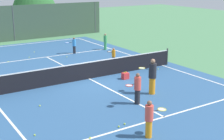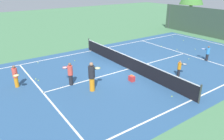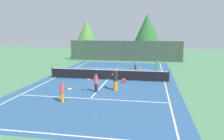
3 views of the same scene
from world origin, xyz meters
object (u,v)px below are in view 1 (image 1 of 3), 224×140
(tennis_ball_0, at_px, (158,69))
(tennis_ball_8, at_px, (67,57))
(tennis_ball_2, at_px, (29,57))
(ball_crate, at_px, (125,76))
(tennis_ball_12, at_px, (8,61))
(player_5, at_px, (113,56))
(player_3, at_px, (149,118))
(tennis_ball_9, at_px, (40,106))
(player_4, at_px, (137,88))
(tennis_ball_13, at_px, (35,135))
(tennis_ball_7, at_px, (125,124))
(tennis_ball_11, at_px, (75,44))
(tennis_ball_4, at_px, (34,52))
(player_0, at_px, (74,45))
(player_2, at_px, (152,76))
(tennis_ball_6, at_px, (90,138))
(tennis_ball_3, at_px, (119,126))
(player_1, at_px, (105,41))

(tennis_ball_0, distance_m, tennis_ball_8, 7.02)
(tennis_ball_2, bearing_deg, ball_crate, -70.28)
(tennis_ball_0, height_order, tennis_ball_12, same)
(player_5, distance_m, tennis_ball_12, 7.27)
(ball_crate, xyz_separation_m, tennis_ball_0, (2.90, 0.51, -0.15))
(player_3, relative_size, tennis_ball_9, 21.43)
(player_4, distance_m, tennis_ball_9, 4.46)
(player_4, xyz_separation_m, tennis_ball_13, (-5.05, -0.51, -0.73))
(tennis_ball_9, relative_size, tennis_ball_12, 1.00)
(tennis_ball_7, bearing_deg, ball_crate, 54.71)
(player_5, relative_size, tennis_ball_0, 16.95)
(tennis_ball_11, bearing_deg, tennis_ball_4, -165.59)
(tennis_ball_7, bearing_deg, tennis_ball_8, 75.51)
(ball_crate, relative_size, tennis_ball_0, 6.45)
(player_0, xyz_separation_m, player_2, (-0.84, -10.29, 0.28))
(player_4, distance_m, tennis_ball_6, 3.96)
(tennis_ball_7, xyz_separation_m, tennis_ball_12, (-0.98, 12.55, 0.00))
(tennis_ball_2, relative_size, tennis_ball_11, 1.00)
(player_0, relative_size, tennis_ball_0, 18.75)
(tennis_ball_3, bearing_deg, tennis_ball_9, 115.68)
(player_4, relative_size, tennis_ball_6, 22.19)
(tennis_ball_0, height_order, tennis_ball_13, same)
(player_3, xyz_separation_m, player_4, (1.60, 2.85, 0.03))
(tennis_ball_4, height_order, tennis_ball_7, same)
(tennis_ball_9, relative_size, tennis_ball_13, 1.00)
(player_4, height_order, tennis_ball_0, player_4)
(player_4, relative_size, tennis_ball_7, 22.19)
(player_1, bearing_deg, tennis_ball_8, -168.38)
(player_3, distance_m, ball_crate, 7.18)
(player_3, bearing_deg, tennis_ball_13, 145.83)
(ball_crate, bearing_deg, tennis_ball_9, -166.59)
(player_1, height_order, tennis_ball_11, player_1)
(player_3, bearing_deg, tennis_ball_3, 110.17)
(player_4, xyz_separation_m, tennis_ball_0, (4.68, 3.98, -0.73))
(ball_crate, xyz_separation_m, tennis_ball_9, (-5.63, -1.34, -0.15))
(tennis_ball_8, height_order, tennis_ball_9, same)
(tennis_ball_0, relative_size, tennis_ball_7, 1.00)
(tennis_ball_0, height_order, tennis_ball_8, same)
(ball_crate, relative_size, tennis_ball_8, 6.45)
(tennis_ball_2, height_order, tennis_ball_11, same)
(tennis_ball_13, bearing_deg, tennis_ball_12, 78.61)
(player_2, distance_m, tennis_ball_4, 12.40)
(player_3, relative_size, tennis_ball_11, 21.43)
(tennis_ball_0, bearing_deg, player_5, 122.27)
(player_2, height_order, player_3, player_2)
(tennis_ball_7, distance_m, tennis_ball_13, 3.46)
(player_3, xyz_separation_m, tennis_ball_7, (-0.14, 1.34, -0.70))
(player_1, distance_m, tennis_ball_7, 14.13)
(tennis_ball_4, height_order, tennis_ball_12, same)
(tennis_ball_0, bearing_deg, tennis_ball_4, 118.25)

